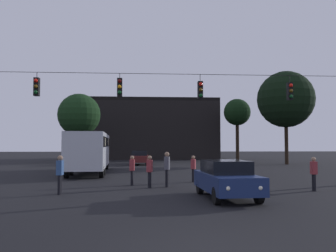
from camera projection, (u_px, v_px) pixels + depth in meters
The scene contains 15 objects.
ground_plane at pixel (155, 169), 31.72m from camera, with size 168.00×168.00×0.00m, color black.
overhead_signal_span at pixel (163, 112), 19.02m from camera, with size 21.35×0.44×6.74m.
city_bus at pixel (90, 149), 27.50m from camera, with size 3.16×11.13×3.00m.
car_near_right at pixel (226, 178), 14.45m from camera, with size 2.04×4.42×1.52m.
car_far_left at pixel (140, 157), 38.77m from camera, with size 1.94×4.39×1.52m.
pedestrian_crossing_left at pixel (167, 167), 18.29m from camera, with size 0.32×0.41×1.79m.
pedestrian_crossing_center at pixel (193, 167), 20.74m from camera, with size 0.34×0.42×1.53m.
pedestrian_crossing_right at pixel (314, 172), 16.71m from camera, with size 0.29×0.39×1.58m.
pedestrian_near_bus at pixel (150, 170), 17.93m from camera, with size 0.32×0.41×1.61m.
pedestrian_trailing at pixel (60, 172), 15.56m from camera, with size 0.26×0.37×1.70m.
pedestrian_far_side at pixel (132, 169), 19.16m from camera, with size 0.27×0.38×1.57m.
corner_building at pixel (149, 130), 55.70m from camera, with size 20.59×9.24×9.03m.
tree_left_silhouette at pixel (286, 99), 39.86m from camera, with size 6.26×6.26×10.34m.
tree_behind_building at pixel (79, 115), 43.30m from camera, with size 5.12×5.12×8.34m.
tree_right_far at pixel (237, 113), 49.19m from camera, with size 3.65×3.65×8.47m.
Camera 1 is at (-1.00, -7.38, 2.15)m, focal length 38.36 mm.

